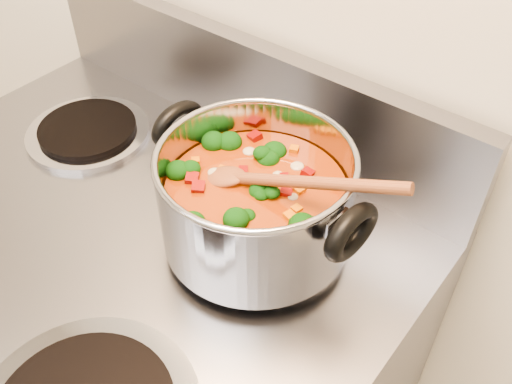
% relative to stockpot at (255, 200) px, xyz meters
% --- Properties ---
extents(stockpot, '(0.29, 0.23, 0.14)m').
position_rel_stockpot_xyz_m(stockpot, '(0.00, 0.00, 0.00)').
color(stockpot, '#A1A1A9').
rests_on(stockpot, electric_range).
extents(wooden_spoon, '(0.25, 0.08, 0.10)m').
position_rel_stockpot_xyz_m(wooden_spoon, '(0.01, 0.00, 0.04)').
color(wooden_spoon, brown).
rests_on(wooden_spoon, stockpot).
extents(cooktop_crumbs, '(0.04, 0.09, 0.01)m').
position_rel_stockpot_xyz_m(cooktop_crumbs, '(-0.11, 0.12, -0.07)').
color(cooktop_crumbs, black).
rests_on(cooktop_crumbs, electric_range).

